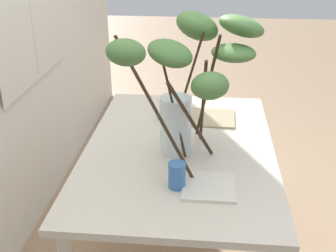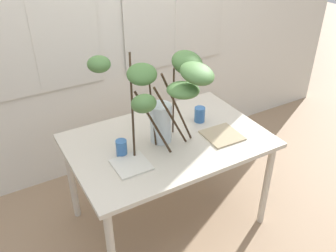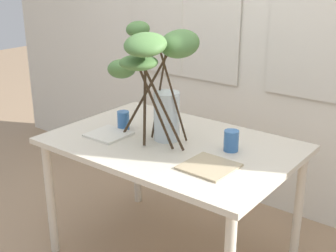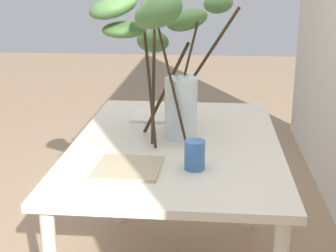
% 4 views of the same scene
% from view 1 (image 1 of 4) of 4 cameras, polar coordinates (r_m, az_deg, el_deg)
% --- Properties ---
extents(dining_table, '(1.35, 0.90, 0.75)m').
position_cam_1_polar(dining_table, '(2.13, 1.50, -4.56)').
color(dining_table, beige).
rests_on(dining_table, ground).
extents(vase_with_branches, '(0.71, 0.66, 0.67)m').
position_cam_1_polar(vase_with_branches, '(1.88, 3.42, 7.23)').
color(vase_with_branches, silver).
rests_on(vase_with_branches, dining_table).
extents(drinking_glass_blue_left, '(0.07, 0.07, 0.11)m').
position_cam_1_polar(drinking_glass_blue_left, '(1.76, 1.17, -6.49)').
color(drinking_glass_blue_left, '#386BAD').
rests_on(drinking_glass_blue_left, dining_table).
extents(drinking_glass_blue_right, '(0.08, 0.08, 0.11)m').
position_cam_1_polar(drinking_glass_blue_right, '(2.37, -0.14, 2.20)').
color(drinking_glass_blue_right, '#386BAD').
rests_on(drinking_glass_blue_right, dining_table).
extents(plate_square_left, '(0.22, 0.22, 0.01)m').
position_cam_1_polar(plate_square_left, '(1.79, 5.36, -7.92)').
color(plate_square_left, silver).
rests_on(plate_square_left, dining_table).
extents(plate_square_right, '(0.25, 0.25, 0.01)m').
position_cam_1_polar(plate_square_right, '(2.40, 5.82, 1.08)').
color(plate_square_right, tan).
rests_on(plate_square_right, dining_table).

